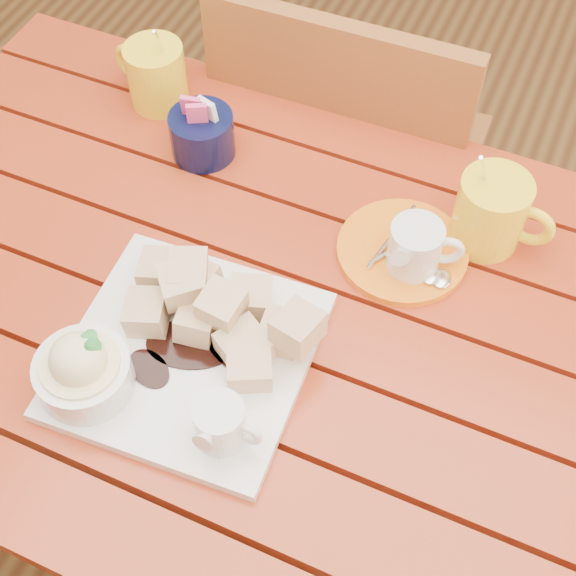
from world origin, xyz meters
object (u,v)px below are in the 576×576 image
at_px(dessert_plate, 171,348).
at_px(coffee_mug_right, 493,212).
at_px(coffee_mug_left, 155,74).
at_px(orange_saucer, 403,251).
at_px(table, 256,344).
at_px(chair_far, 349,168).

distance_m(dessert_plate, coffee_mug_right, 0.46).
relative_size(coffee_mug_left, orange_saucer, 0.85).
bearing_deg(table, chair_far, 94.99).
distance_m(coffee_mug_left, coffee_mug_right, 0.55).
relative_size(table, dessert_plate, 3.92).
relative_size(table, orange_saucer, 6.76).
distance_m(coffee_mug_right, orange_saucer, 0.13).
relative_size(table, coffee_mug_right, 7.55).
bearing_deg(chair_far, table, 93.59).
height_order(table, coffee_mug_right, coffee_mug_right).
xyz_separation_m(dessert_plate, chair_far, (0.01, 0.62, -0.28)).
bearing_deg(coffee_mug_right, coffee_mug_left, 176.40).
bearing_deg(chair_far, coffee_mug_left, 37.80).
bearing_deg(coffee_mug_left, chair_far, 51.26).
height_order(table, coffee_mug_left, coffee_mug_left).
xyz_separation_m(table, coffee_mug_right, (0.25, 0.22, 0.16)).
distance_m(table, orange_saucer, 0.24).
bearing_deg(table, dessert_plate, -111.90).
xyz_separation_m(table, orange_saucer, (0.15, 0.15, 0.11)).
distance_m(orange_saucer, chair_far, 0.47).
relative_size(orange_saucer, chair_far, 0.20).
bearing_deg(dessert_plate, coffee_mug_right, 49.52).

